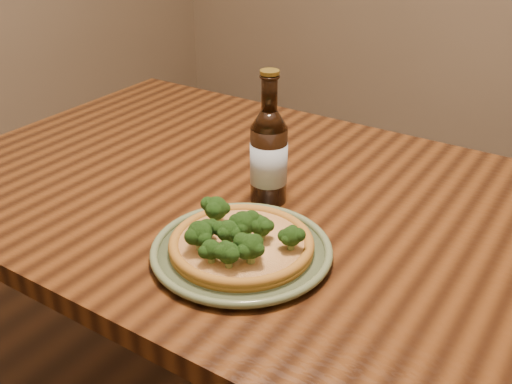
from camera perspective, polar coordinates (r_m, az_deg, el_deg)
The scene contains 4 objects.
table at distance 1.22m, azimuth 4.45°, elevation -5.12°, with size 1.60×0.90×0.75m.
plate at distance 1.01m, azimuth -1.39°, elevation -5.59°, with size 0.31×0.31×0.02m.
pizza at distance 1.00m, azimuth -1.57°, elevation -4.74°, with size 0.24×0.24×0.07m.
beer_bottle at distance 1.14m, azimuth 1.23°, elevation 3.53°, with size 0.07×0.07×0.26m.
Camera 1 is at (0.48, -0.80, 1.32)m, focal length 42.00 mm.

